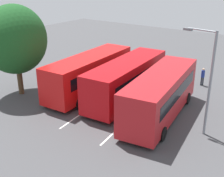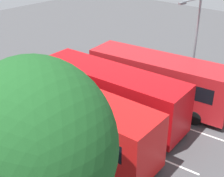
# 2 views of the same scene
# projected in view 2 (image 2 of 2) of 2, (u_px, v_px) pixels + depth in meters

# --- Properties ---
(ground_plane) EXTENTS (63.79, 63.79, 0.00)m
(ground_plane) POSITION_uv_depth(u_px,v_px,m) (116.00, 120.00, 19.49)
(ground_plane) COLOR #424244
(bus_far_left) EXTENTS (9.79, 3.85, 3.22)m
(bus_far_left) POSITION_uv_depth(u_px,v_px,m) (158.00, 79.00, 20.72)
(bus_far_left) COLOR #AD191E
(bus_far_left) RESTS_ON ground
(bus_center_left) EXTENTS (9.71, 3.29, 3.22)m
(bus_center_left) POSITION_uv_depth(u_px,v_px,m) (110.00, 93.00, 19.00)
(bus_center_left) COLOR #B70C11
(bus_center_left) RESTS_ON ground
(bus_center_right) EXTENTS (9.67, 3.12, 3.22)m
(bus_center_right) POSITION_uv_depth(u_px,v_px,m) (75.00, 118.00, 16.42)
(bus_center_right) COLOR red
(bus_center_right) RESTS_ON ground
(pedestrian) EXTENTS (0.45, 0.45, 1.64)m
(pedestrian) POSITION_uv_depth(u_px,v_px,m) (81.00, 60.00, 25.91)
(pedestrian) COLOR #232833
(pedestrian) RESTS_ON ground
(street_lamp) EXTENTS (0.53, 2.21, 6.66)m
(street_lamp) POSITION_uv_depth(u_px,v_px,m) (194.00, 39.00, 21.58)
(street_lamp) COLOR gray
(street_lamp) RESTS_ON ground
(depot_tree) EXTENTS (5.31, 4.78, 7.45)m
(depot_tree) POSITION_uv_depth(u_px,v_px,m) (38.00, 142.00, 9.85)
(depot_tree) COLOR #4C3823
(depot_tree) RESTS_ON ground
(lane_stripe_outer_left) EXTENTS (12.36, 1.60, 0.01)m
(lane_stripe_outer_left) POSITION_uv_depth(u_px,v_px,m) (133.00, 110.00, 20.63)
(lane_stripe_outer_left) COLOR silver
(lane_stripe_outer_left) RESTS_ON ground
(lane_stripe_inner_left) EXTENTS (12.36, 1.60, 0.01)m
(lane_stripe_inner_left) POSITION_uv_depth(u_px,v_px,m) (97.00, 132.00, 18.35)
(lane_stripe_inner_left) COLOR silver
(lane_stripe_inner_left) RESTS_ON ground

